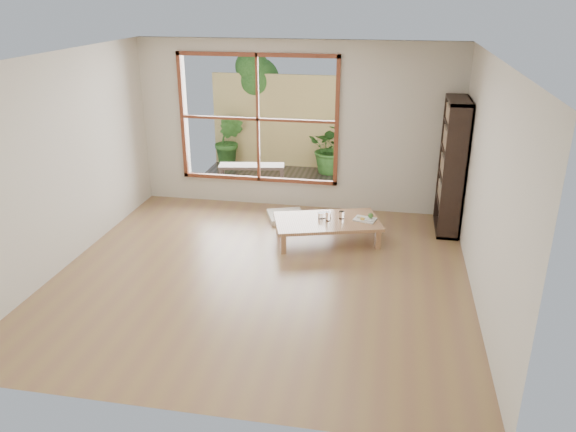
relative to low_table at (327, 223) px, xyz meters
name	(u,v)px	position (x,y,z in m)	size (l,w,h in m)	color
ground	(262,274)	(-0.66, -1.15, -0.27)	(5.00, 5.00, 0.00)	#8F6747
low_table	(327,223)	(0.00, 0.00, 0.00)	(1.60, 1.18, 0.31)	tan
floor_cushion	(286,216)	(-0.71, 0.71, -0.24)	(0.53, 0.53, 0.08)	beige
bookshelf	(452,167)	(1.67, 0.75, 0.68)	(0.30, 0.86, 1.90)	black
glass_tall	(328,216)	(0.02, -0.02, 0.10)	(0.07, 0.07, 0.13)	silver
glass_mid	(342,215)	(0.19, 0.09, 0.09)	(0.07, 0.07, 0.11)	silver
glass_short	(323,215)	(-0.06, 0.06, 0.08)	(0.07, 0.07, 0.09)	silver
glass_small	(321,216)	(-0.10, 0.04, 0.08)	(0.07, 0.07, 0.09)	silver
food_tray	(366,218)	(0.53, 0.11, 0.06)	(0.34, 0.28, 0.09)	white
deck	(274,182)	(-1.26, 2.41, -0.27)	(2.80, 2.00, 0.05)	#362D27
garden_bench	(252,168)	(-1.60, 2.13, 0.06)	(1.19, 0.52, 0.36)	black
bamboo_fence	(284,122)	(-1.26, 3.41, 0.63)	(2.80, 0.06, 1.80)	#D3BC6C
shrub_right	(332,148)	(-0.29, 3.10, 0.24)	(0.88, 0.76, 0.98)	#356A27
shrub_left	(229,141)	(-2.30, 3.14, 0.27)	(0.57, 0.46, 1.03)	#356A27
garden_tree	(253,80)	(-1.94, 3.71, 1.35)	(1.04, 0.85, 2.22)	#4C3D2D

